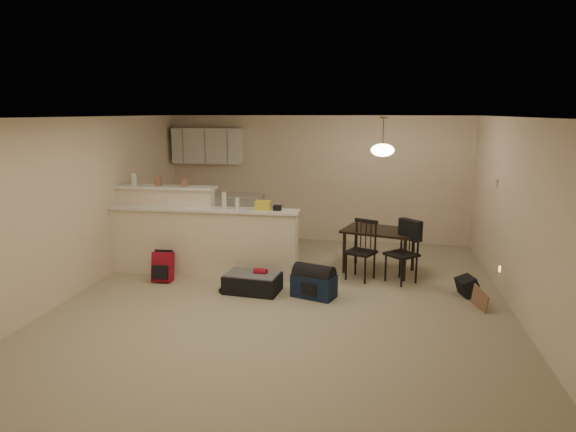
% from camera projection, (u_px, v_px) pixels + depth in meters
% --- Properties ---
extents(room, '(7.00, 7.02, 2.50)m').
position_uv_depth(room, '(286.00, 212.00, 6.87)').
color(room, tan).
rests_on(room, ground).
extents(breakfast_bar, '(3.08, 0.58, 1.39)m').
position_uv_depth(breakfast_bar, '(190.00, 236.00, 8.25)').
color(breakfast_bar, '#F3E1C4').
rests_on(breakfast_bar, ground).
extents(upper_cabinets, '(1.40, 0.34, 0.70)m').
position_uv_depth(upper_cabinets, '(208.00, 146.00, 10.32)').
color(upper_cabinets, white).
rests_on(upper_cabinets, room).
extents(kitchen_counter, '(1.80, 0.60, 0.90)m').
position_uv_depth(kitchen_counter, '(217.00, 218.00, 10.45)').
color(kitchen_counter, white).
rests_on(kitchen_counter, ground).
extents(thermostat, '(0.02, 0.12, 0.12)m').
position_uv_depth(thermostat, '(497.00, 183.00, 7.82)').
color(thermostat, beige).
rests_on(thermostat, room).
extents(jar, '(0.10, 0.10, 0.20)m').
position_uv_depth(jar, '(134.00, 179.00, 8.37)').
color(jar, silver).
rests_on(jar, breakfast_bar).
extents(cereal_box, '(0.10, 0.07, 0.16)m').
position_uv_depth(cereal_box, '(158.00, 181.00, 8.30)').
color(cereal_box, '#90654A').
rests_on(cereal_box, breakfast_bar).
extents(small_box, '(0.08, 0.06, 0.12)m').
position_uv_depth(small_box, '(185.00, 183.00, 8.23)').
color(small_box, '#90654A').
rests_on(small_box, breakfast_bar).
extents(bottle_a, '(0.07, 0.07, 0.26)m').
position_uv_depth(bottle_a, '(224.00, 200.00, 7.94)').
color(bottle_a, silver).
rests_on(bottle_a, breakfast_bar).
extents(bottle_b, '(0.06, 0.06, 0.18)m').
position_uv_depth(bottle_b, '(237.00, 203.00, 7.91)').
color(bottle_b, silver).
rests_on(bottle_b, breakfast_bar).
extents(bag_lump, '(0.22, 0.18, 0.14)m').
position_uv_depth(bag_lump, '(263.00, 205.00, 7.85)').
color(bag_lump, '#90654A').
rests_on(bag_lump, breakfast_bar).
extents(pouch, '(0.12, 0.10, 0.08)m').
position_uv_depth(pouch, '(277.00, 208.00, 7.82)').
color(pouch, '#90654A').
rests_on(pouch, breakfast_bar).
extents(dining_table, '(1.29, 1.03, 0.70)m').
position_uv_depth(dining_table, '(379.00, 235.00, 8.28)').
color(dining_table, black).
rests_on(dining_table, ground).
extents(pendant_lamp, '(0.36, 0.36, 0.62)m').
position_uv_depth(pendant_lamp, '(383.00, 150.00, 8.00)').
color(pendant_lamp, brown).
rests_on(pendant_lamp, room).
extents(dining_chair_near, '(0.53, 0.52, 0.93)m').
position_uv_depth(dining_chair_near, '(361.00, 250.00, 7.93)').
color(dining_chair_near, black).
rests_on(dining_chair_near, ground).
extents(dining_chair_far, '(0.57, 0.57, 0.94)m').
position_uv_depth(dining_chair_far, '(402.00, 253.00, 7.78)').
color(dining_chair_far, black).
rests_on(dining_chair_far, ground).
extents(suitcase, '(0.82, 0.58, 0.26)m').
position_uv_depth(suitcase, '(253.00, 283.00, 7.43)').
color(suitcase, black).
rests_on(suitcase, ground).
extents(red_backpack, '(0.31, 0.20, 0.45)m').
position_uv_depth(red_backpack, '(163.00, 267.00, 7.89)').
color(red_backpack, maroon).
rests_on(red_backpack, ground).
extents(navy_duffel, '(0.67, 0.50, 0.32)m').
position_uv_depth(navy_duffel, '(314.00, 286.00, 7.22)').
color(navy_duffel, '#121F3A').
rests_on(navy_duffel, ground).
extents(black_daypack, '(0.29, 0.35, 0.27)m').
position_uv_depth(black_daypack, '(467.00, 287.00, 7.26)').
color(black_daypack, black).
rests_on(black_daypack, ground).
extents(cardboard_sheet, '(0.14, 0.35, 0.28)m').
position_uv_depth(cardboard_sheet, '(480.00, 299.00, 6.77)').
color(cardboard_sheet, '#90654A').
rests_on(cardboard_sheet, ground).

